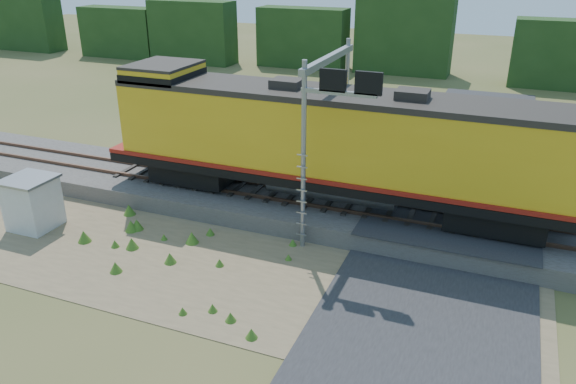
% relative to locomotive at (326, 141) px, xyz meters
% --- Properties ---
extents(ground, '(140.00, 140.00, 0.00)m').
position_rel_locomotive_xyz_m(ground, '(-1.54, -6.00, -3.64)').
color(ground, '#475123').
rests_on(ground, ground).
extents(ballast, '(70.00, 5.00, 0.80)m').
position_rel_locomotive_xyz_m(ballast, '(-1.54, 0.00, -3.24)').
color(ballast, slate).
rests_on(ballast, ground).
extents(rails, '(70.00, 1.54, 0.16)m').
position_rel_locomotive_xyz_m(rails, '(-1.54, 0.00, -2.76)').
color(rails, brown).
rests_on(rails, ballast).
extents(dirt_shoulder, '(26.00, 8.00, 0.03)m').
position_rel_locomotive_xyz_m(dirt_shoulder, '(-3.54, -5.50, -3.62)').
color(dirt_shoulder, '#8C7754').
rests_on(dirt_shoulder, ground).
extents(road, '(7.00, 66.00, 0.86)m').
position_rel_locomotive_xyz_m(road, '(5.46, -5.26, -3.55)').
color(road, '#38383A').
rests_on(road, ground).
extents(tree_line_north, '(130.00, 3.00, 6.50)m').
position_rel_locomotive_xyz_m(tree_line_north, '(-1.54, 32.00, -0.57)').
color(tree_line_north, '#1D3C15').
rests_on(tree_line_north, ground).
extents(weed_clumps, '(15.00, 6.20, 0.56)m').
position_rel_locomotive_xyz_m(weed_clumps, '(-5.04, -5.90, -3.64)').
color(weed_clumps, '#417020').
rests_on(weed_clumps, ground).
extents(locomotive, '(21.04, 3.21, 5.43)m').
position_rel_locomotive_xyz_m(locomotive, '(0.00, 0.00, 0.00)').
color(locomotive, black).
rests_on(locomotive, rails).
extents(shed, '(1.94, 1.94, 2.30)m').
position_rel_locomotive_xyz_m(shed, '(-11.36, -5.51, -2.47)').
color(shed, silver).
rests_on(shed, ground).
extents(signal_gantry, '(2.99, 6.20, 7.54)m').
position_rel_locomotive_xyz_m(signal_gantry, '(0.40, -0.68, 1.98)').
color(signal_gantry, gray).
rests_on(signal_gantry, ground).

